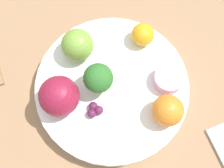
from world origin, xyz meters
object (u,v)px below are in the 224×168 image
(grape_cluster, at_px, (95,110))
(small_cup, at_px, (169,79))
(bowl, at_px, (112,89))
(orange_front, at_px, (168,110))
(orange_back, at_px, (143,35))
(apple_green, at_px, (77,45))
(broccoli, at_px, (98,79))
(apple_red, at_px, (59,96))

(grape_cluster, bearing_deg, small_cup, 25.04)
(bowl, distance_m, small_cup, 0.10)
(orange_front, bearing_deg, small_cup, 84.89)
(orange_back, bearing_deg, grape_cluster, -119.91)
(apple_green, height_order, orange_back, apple_green)
(grape_cluster, bearing_deg, orange_back, 60.09)
(bowl, distance_m, grape_cluster, 0.06)
(broccoli, xyz_separation_m, orange_front, (0.11, -0.04, -0.01))
(bowl, relative_size, apple_red, 4.03)
(broccoli, height_order, orange_back, broccoli)
(bowl, height_order, apple_green, apple_green)
(apple_red, height_order, apple_green, apple_red)
(bowl, relative_size, orange_back, 6.59)
(orange_back, distance_m, small_cup, 0.09)
(broccoli, relative_size, grape_cluster, 2.27)
(bowl, relative_size, orange_front, 5.12)
(apple_green, bearing_deg, small_cup, -17.67)
(bowl, bearing_deg, orange_back, 60.64)
(apple_green, relative_size, small_cup, 1.11)
(apple_red, distance_m, small_cup, 0.18)
(apple_red, bearing_deg, broccoli, 26.71)
(bowl, distance_m, apple_green, 0.09)
(apple_red, xyz_separation_m, grape_cluster, (0.05, -0.01, -0.02))
(apple_red, xyz_separation_m, apple_green, (0.02, 0.09, -0.00))
(bowl, bearing_deg, orange_front, -27.23)
(broccoli, relative_size, orange_front, 1.20)
(bowl, distance_m, apple_red, 0.10)
(small_cup, bearing_deg, orange_front, -95.11)
(broccoli, bearing_deg, bowl, 0.76)
(small_cup, bearing_deg, orange_back, 119.86)
(orange_front, height_order, grape_cluster, orange_front)
(orange_front, distance_m, orange_back, 0.14)
(bowl, xyz_separation_m, small_cup, (0.09, 0.01, 0.03))
(apple_red, distance_m, grape_cluster, 0.06)
(orange_front, bearing_deg, bowl, 152.77)
(bowl, xyz_separation_m, apple_green, (-0.06, 0.06, 0.04))
(bowl, xyz_separation_m, broccoli, (-0.02, -0.00, 0.05))
(broccoli, distance_m, orange_front, 0.12)
(small_cup, bearing_deg, broccoli, -174.06)
(apple_red, distance_m, orange_back, 0.17)
(orange_back, bearing_deg, orange_front, -73.82)
(orange_back, relative_size, grape_cluster, 1.47)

